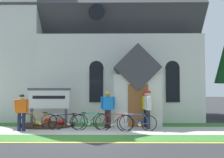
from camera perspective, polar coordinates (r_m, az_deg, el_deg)
name	(u,v)px	position (r m, az deg, el deg)	size (l,w,h in m)	color
ground	(94,125)	(14.30, -3.89, -9.64)	(140.00, 140.00, 0.00)	#2B2B2D
sidewalk_slab	(92,130)	(12.28, -4.30, -10.78)	(32.00, 2.41, 0.01)	#B7B5AD
grass_verge	(87,138)	(10.39, -5.24, -12.30)	(32.00, 1.45, 0.01)	#38722D
church_lawn	(95,125)	(14.29, -3.59, -9.63)	(24.00, 1.64, 0.01)	#38722D
curb_paint_stripe	(85,142)	(9.53, -5.80, -13.19)	(28.00, 0.16, 0.01)	yellow
church_building	(95,49)	(19.54, -3.54, 6.45)	(12.59, 11.06, 14.59)	silver
church_sign	(49,100)	(14.37, -13.17, -4.32)	(2.23, 0.13, 1.92)	#474C56
flower_bed	(48,125)	(14.21, -13.45, -9.34)	(2.74, 2.74, 0.34)	#382319
bicycle_orange	(67,122)	(12.67, -9.48, -8.87)	(1.63, 0.56, 0.76)	black
bicycle_blue	(38,121)	(13.08, -15.28, -8.54)	(1.75, 0.12, 0.81)	black
bicycle_silver	(90,121)	(12.51, -4.60, -8.87)	(1.64, 0.68, 0.82)	black
bicycle_red	(138,122)	(12.29, 5.50, -9.09)	(1.67, 0.43, 0.78)	black
bicycle_yellow	(114,122)	(12.09, 0.36, -9.12)	(1.69, 0.55, 0.81)	black
cyclist_in_blue_jersey	(22,110)	(12.57, -18.56, -6.16)	(0.65, 0.27, 1.62)	#191E38
cyclist_in_orange_jersey	(108,106)	(12.92, -0.89, -5.79)	(0.68, 0.31, 1.75)	#2D2D33
cyclist_in_green_jersey	(146,106)	(13.26, 7.23, -5.60)	(0.37, 0.73, 1.77)	black
cyclist_in_red_jersey	(148,106)	(12.67, 7.60, -5.70)	(0.32, 0.81, 1.79)	#2D2D33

